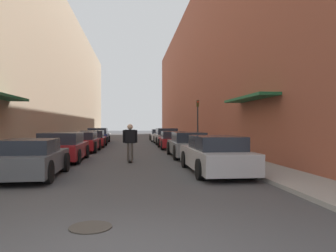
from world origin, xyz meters
TOP-DOWN VIEW (x-y plane):
  - ground at (0.00, 23.74)m, footprint 130.57×130.57m
  - curb_strip_left at (-4.94, 29.68)m, footprint 1.80×59.35m
  - curb_strip_right at (4.94, 29.68)m, footprint 1.80×59.35m
  - building_row_left at (-7.84, 29.67)m, footprint 4.90×59.35m
  - building_row_right at (7.84, 29.67)m, footprint 4.90×59.35m
  - parked_car_left_0 at (-3.10, 6.86)m, footprint 1.88×3.97m
  - parked_car_left_1 at (-3.10, 11.60)m, footprint 2.02×4.31m
  - parked_car_left_2 at (-3.02, 16.86)m, footprint 2.06×4.02m
  - parked_car_left_3 at (-2.91, 21.58)m, footprint 1.99×4.27m
  - parked_car_left_4 at (-3.08, 27.18)m, footprint 2.02×4.45m
  - parked_car_right_0 at (3.02, 7.25)m, footprint 1.86×4.73m
  - parked_car_right_1 at (3.01, 12.90)m, footprint 1.85×4.78m
  - parked_car_right_2 at (2.98, 18.87)m, footprint 1.94×4.07m
  - parked_car_right_3 at (3.06, 24.43)m, footprint 2.03×4.76m
  - parked_car_right_4 at (2.90, 29.70)m, footprint 1.91×4.56m
  - skateboarder at (0.02, 10.89)m, footprint 0.66×0.78m
  - manhole_cover at (-0.55, 1.48)m, footprint 0.70×0.70m
  - traffic_light at (4.69, 18.63)m, footprint 0.16×0.22m

SIDE VIEW (x-z plane):
  - ground at x=0.00m, z-range 0.00..0.00m
  - manhole_cover at x=-0.55m, z-range 0.00..0.02m
  - curb_strip_left at x=-4.94m, z-range 0.00..0.12m
  - curb_strip_right at x=4.94m, z-range 0.00..0.12m
  - parked_car_right_4 at x=2.90m, z-range -0.02..1.21m
  - parked_car_right_2 at x=2.98m, z-range -0.02..1.21m
  - parked_car_left_0 at x=-3.10m, z-range -0.01..1.22m
  - parked_car_left_3 at x=-2.91m, z-range -0.02..1.24m
  - parked_car_left_2 at x=-3.02m, z-range -0.01..1.24m
  - parked_car_right_0 at x=3.02m, z-range -0.02..1.29m
  - parked_car_right_1 at x=3.01m, z-range -0.01..1.29m
  - parked_car_left_1 at x=-3.10m, z-range -0.02..1.31m
  - parked_car_left_4 at x=-3.08m, z-range -0.03..1.35m
  - parked_car_right_3 at x=3.06m, z-range -0.03..1.36m
  - skateboarder at x=0.02m, z-range 0.20..1.92m
  - traffic_light at x=4.69m, z-range 0.52..3.81m
  - building_row_left at x=-7.84m, z-range 0.00..13.13m
  - building_row_right at x=7.84m, z-range 0.00..14.11m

